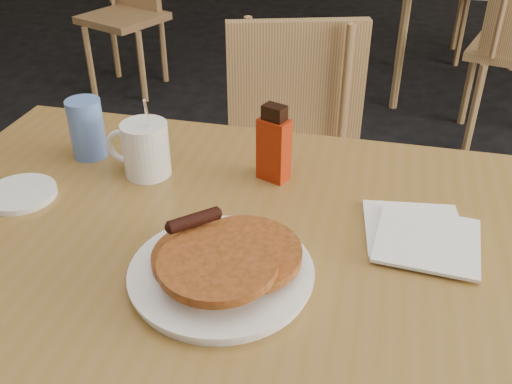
# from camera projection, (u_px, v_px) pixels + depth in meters

# --- Properties ---
(main_table) EXTENTS (1.27, 0.87, 0.75)m
(main_table) POSITION_uv_depth(u_px,v_px,m) (228.00, 252.00, 1.00)
(main_table) COLOR olive
(main_table) RESTS_ON floor
(chair_main_far) EXTENTS (0.51, 0.52, 0.89)m
(chair_main_far) POSITION_uv_depth(u_px,v_px,m) (288.00, 152.00, 1.68)
(chair_main_far) COLOR tan
(chair_main_far) RESTS_ON floor
(pancake_plate) EXTENTS (0.28, 0.28, 0.08)m
(pancake_plate) POSITION_uv_depth(u_px,v_px,m) (222.00, 266.00, 0.86)
(pancake_plate) COLOR white
(pancake_plate) RESTS_ON main_table
(coffee_mug) EXTENTS (0.13, 0.09, 0.17)m
(coffee_mug) POSITION_uv_depth(u_px,v_px,m) (144.00, 148.00, 1.11)
(coffee_mug) COLOR white
(coffee_mug) RESTS_ON main_table
(syrup_bottle) EXTENTS (0.07, 0.06, 0.15)m
(syrup_bottle) POSITION_uv_depth(u_px,v_px,m) (274.00, 146.00, 1.09)
(syrup_bottle) COLOR maroon
(syrup_bottle) RESTS_ON main_table
(napkin_stack) EXTENTS (0.20, 0.21, 0.01)m
(napkin_stack) POSITION_uv_depth(u_px,v_px,m) (421.00, 235.00, 0.96)
(napkin_stack) COLOR white
(napkin_stack) RESTS_ON main_table
(blue_tumbler) EXTENTS (0.09, 0.09, 0.12)m
(blue_tumbler) POSITION_uv_depth(u_px,v_px,m) (87.00, 129.00, 1.17)
(blue_tumbler) COLOR #5C82D8
(blue_tumbler) RESTS_ON main_table
(side_saucer) EXTENTS (0.17, 0.17, 0.01)m
(side_saucer) POSITION_uv_depth(u_px,v_px,m) (20.00, 194.00, 1.07)
(side_saucer) COLOR white
(side_saucer) RESTS_ON main_table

